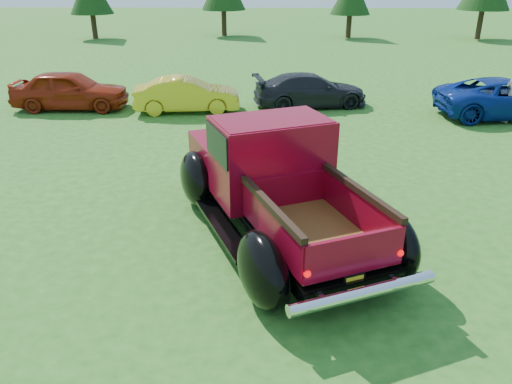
{
  "coord_description": "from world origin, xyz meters",
  "views": [
    {
      "loc": [
        0.51,
        -7.43,
        4.53
      ],
      "look_at": [
        0.28,
        0.2,
        1.11
      ],
      "focal_mm": 35.0,
      "sensor_mm": 36.0,
      "label": 1
    }
  ],
  "objects_px": {
    "pickup_truck": "(270,177)",
    "show_car_blue": "(507,98)",
    "show_car_red": "(70,90)",
    "show_car_yellow": "(187,95)",
    "show_car_grey": "(310,90)"
  },
  "relations": [
    {
      "from": "pickup_truck",
      "to": "show_car_yellow",
      "type": "height_order",
      "value": "pickup_truck"
    },
    {
      "from": "show_car_red",
      "to": "show_car_yellow",
      "type": "distance_m",
      "value": 4.14
    },
    {
      "from": "show_car_yellow",
      "to": "show_car_blue",
      "type": "distance_m",
      "value": 10.68
    },
    {
      "from": "show_car_grey",
      "to": "show_car_blue",
      "type": "bearing_deg",
      "value": -112.8
    },
    {
      "from": "pickup_truck",
      "to": "show_car_red",
      "type": "height_order",
      "value": "pickup_truck"
    },
    {
      "from": "pickup_truck",
      "to": "show_car_blue",
      "type": "height_order",
      "value": "pickup_truck"
    },
    {
      "from": "show_car_yellow",
      "to": "show_car_grey",
      "type": "bearing_deg",
      "value": -85.31
    },
    {
      "from": "show_car_red",
      "to": "show_car_blue",
      "type": "bearing_deg",
      "value": -93.67
    },
    {
      "from": "show_car_blue",
      "to": "show_car_grey",
      "type": "bearing_deg",
      "value": 74.74
    },
    {
      "from": "show_car_red",
      "to": "show_car_yellow",
      "type": "relative_size",
      "value": 1.11
    },
    {
      "from": "pickup_truck",
      "to": "show_car_grey",
      "type": "bearing_deg",
      "value": 58.45
    },
    {
      "from": "pickup_truck",
      "to": "show_car_blue",
      "type": "bearing_deg",
      "value": 22.58
    },
    {
      "from": "pickup_truck",
      "to": "show_car_red",
      "type": "bearing_deg",
      "value": 106.49
    },
    {
      "from": "show_car_red",
      "to": "show_car_blue",
      "type": "height_order",
      "value": "show_car_red"
    },
    {
      "from": "show_car_red",
      "to": "show_car_grey",
      "type": "distance_m",
      "value": 8.44
    }
  ]
}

